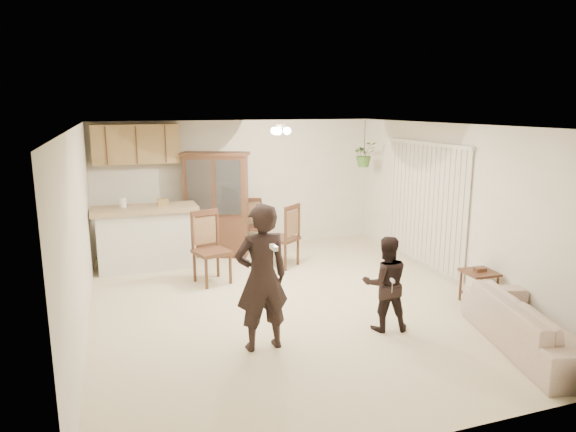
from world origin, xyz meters
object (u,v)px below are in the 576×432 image
object	(u,v)px
side_table	(479,287)
chair_hutch_right	(282,249)
adult	(262,274)
chair_bar	(212,263)
china_hutch	(217,205)
sofa	(533,319)
child	(386,278)
chair_hutch_left	(251,236)

from	to	relation	value
side_table	chair_hutch_right	size ratio (longest dim) A/B	0.48
adult	chair_bar	world-z (taller)	adult
china_hutch	chair_bar	distance (m)	1.69
side_table	chair_bar	size ratio (longest dim) A/B	0.46
china_hutch	side_table	bearing A→B (deg)	-27.63
sofa	china_hutch	xyz separation A→B (m)	(-2.68, 4.99, 0.59)
adult	chair_bar	xyz separation A→B (m)	(-0.13, 2.44, -0.58)
sofa	child	bearing A→B (deg)	66.51
side_table	chair_hutch_right	distance (m)	3.33
sofa	adult	distance (m)	3.16
sofa	chair_hutch_left	distance (m)	5.52
china_hutch	side_table	xyz separation A→B (m)	(3.03, -3.63, -0.71)
china_hutch	chair_hutch_left	distance (m)	0.98
adult	chair_hutch_right	xyz separation A→B (m)	(1.20, 2.91, -0.59)
chair_bar	chair_hutch_right	bearing A→B (deg)	3.18
adult	sofa	bearing A→B (deg)	157.68
adult	side_table	size ratio (longest dim) A/B	3.39
side_table	chair_hutch_left	bearing A→B (deg)	121.65
chair_bar	sofa	bearing A→B (deg)	-65.17
adult	side_table	xyz separation A→B (m)	(3.29, 0.33, -0.65)
adult	side_table	distance (m)	3.37
sofa	chair_bar	bearing A→B (deg)	55.46
child	chair_hutch_left	world-z (taller)	child
child	chair_hutch_right	size ratio (longest dim) A/B	1.21
adult	chair_hutch_right	size ratio (longest dim) A/B	1.61
child	chair_hutch_left	xyz separation A→B (m)	(-0.64, 4.12, -0.39)
chair_hutch_right	child	bearing A→B (deg)	59.38
chair_bar	chair_hutch_right	world-z (taller)	chair_bar
sofa	side_table	xyz separation A→B (m)	(0.35, 1.36, -0.12)
chair_bar	chair_hutch_right	xyz separation A→B (m)	(1.32, 0.48, -0.01)
side_table	chair_hutch_left	world-z (taller)	chair_hutch_left
side_table	chair_hutch_left	xyz separation A→B (m)	(-2.34, 3.79, 0.03)
adult	child	bearing A→B (deg)	176.98
child	chair_hutch_right	distance (m)	2.96
chair_hutch_left	sofa	bearing A→B (deg)	-50.48
child	chair_hutch_left	size ratio (longest dim) A/B	1.36
side_table	chair_hutch_left	distance (m)	4.45
child	adult	bearing A→B (deg)	13.96
sofa	china_hutch	bearing A→B (deg)	42.21
child	chair_hutch_right	bearing A→B (deg)	-68.19
china_hutch	chair_hutch_right	xyz separation A→B (m)	(0.93, -1.05, -0.64)
sofa	chair_bar	world-z (taller)	chair_bar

